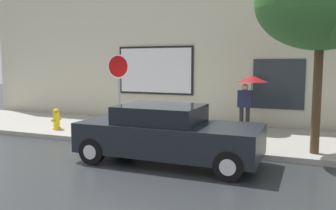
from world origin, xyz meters
TOP-DOWN VIEW (x-y plane):
  - ground_plane at (0.00, 0.00)m, footprint 60.00×60.00m
  - sidewalk at (0.00, 3.00)m, footprint 20.00×4.00m
  - building_facade at (-0.01, 5.50)m, footprint 20.00×0.67m
  - parked_car at (1.07, -0.05)m, footprint 4.46×1.92m
  - fire_hydrant at (-3.92, 1.89)m, footprint 0.30×0.44m
  - pedestrian_with_umbrella at (2.39, 4.05)m, footprint 1.04×1.04m
  - street_tree at (4.60, 1.58)m, footprint 3.25×2.76m
  - stop_sign at (-1.29, 1.70)m, footprint 0.76×0.10m

SIDE VIEW (x-z plane):
  - ground_plane at x=0.00m, z-range 0.00..0.00m
  - sidewalk at x=0.00m, z-range 0.00..0.15m
  - fire_hydrant at x=-3.92m, z-range 0.14..0.86m
  - parked_car at x=1.07m, z-range 0.00..1.42m
  - pedestrian_with_umbrella at x=2.39m, z-range 0.73..2.62m
  - stop_sign at x=-1.29m, z-range 0.68..3.26m
  - building_facade at x=-0.01m, z-range -0.02..6.98m
  - street_tree at x=4.60m, z-range 1.36..6.41m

